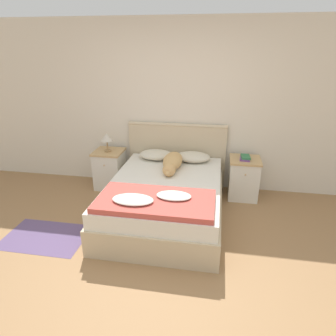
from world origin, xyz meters
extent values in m
plane|color=#997047|center=(0.00, 0.00, 0.00)|extent=(16.00, 16.00, 0.00)
cube|color=beige|center=(0.00, 2.13, 1.27)|extent=(9.00, 0.06, 2.55)
cube|color=#C6B28E|center=(-0.04, 1.03, 0.17)|extent=(1.47, 2.00, 0.33)
cube|color=silver|center=(-0.04, 1.03, 0.43)|extent=(1.41, 1.94, 0.20)
cube|color=#C6B28E|center=(-0.04, 2.06, 0.51)|extent=(1.55, 0.04, 1.02)
cylinder|color=#C6B28E|center=(-0.04, 2.06, 1.02)|extent=(1.55, 0.06, 0.06)
cube|color=silver|center=(-1.09, 1.81, 0.29)|extent=(0.42, 0.43, 0.59)
cube|color=tan|center=(-1.09, 1.81, 0.60)|extent=(0.45, 0.45, 0.03)
sphere|color=tan|center=(-1.09, 1.59, 0.46)|extent=(0.02, 0.02, 0.02)
cube|color=silver|center=(1.01, 1.81, 0.29)|extent=(0.42, 0.43, 0.59)
cube|color=tan|center=(1.01, 1.81, 0.60)|extent=(0.45, 0.45, 0.03)
sphere|color=tan|center=(1.01, 1.59, 0.46)|extent=(0.02, 0.02, 0.02)
ellipsoid|color=beige|center=(-0.32, 1.81, 0.60)|extent=(0.52, 0.35, 0.14)
ellipsoid|color=beige|center=(0.24, 1.81, 0.60)|extent=(0.52, 0.35, 0.14)
cube|color=#BC4C42|center=(-0.04, 0.42, 0.56)|extent=(1.30, 0.68, 0.06)
ellipsoid|color=silver|center=(-0.27, 0.32, 0.62)|extent=(0.45, 0.27, 0.06)
ellipsoid|color=silver|center=(0.16, 0.49, 0.61)|extent=(0.39, 0.24, 0.05)
ellipsoid|color=tan|center=(-0.02, 1.52, 0.63)|extent=(0.27, 0.56, 0.20)
sphere|color=tan|center=(-0.02, 1.20, 0.61)|extent=(0.18, 0.18, 0.18)
ellipsoid|color=tan|center=(-0.02, 1.13, 0.60)|extent=(0.08, 0.10, 0.07)
cone|color=tan|center=(-0.07, 1.22, 0.68)|extent=(0.06, 0.06, 0.06)
cone|color=tan|center=(0.03, 1.22, 0.68)|extent=(0.06, 0.06, 0.06)
ellipsoid|color=tan|center=(0.02, 1.76, 0.57)|extent=(0.16, 0.25, 0.07)
cube|color=#703D7F|center=(1.00, 1.79, 0.63)|extent=(0.16, 0.23, 0.02)
cube|color=#337547|center=(1.01, 1.80, 0.65)|extent=(0.14, 0.20, 0.03)
cylinder|color=#9E7A4C|center=(-1.09, 1.79, 0.63)|extent=(0.11, 0.11, 0.02)
cylinder|color=#9E7A4C|center=(-1.09, 1.79, 0.72)|extent=(0.02, 0.02, 0.16)
cone|color=beige|center=(-1.09, 1.79, 0.85)|extent=(0.19, 0.19, 0.11)
cube|color=#604C75|center=(-1.39, 0.32, 0.00)|extent=(0.98, 0.66, 0.00)
camera|label=1|loc=(0.59, -2.43, 2.15)|focal=32.00mm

